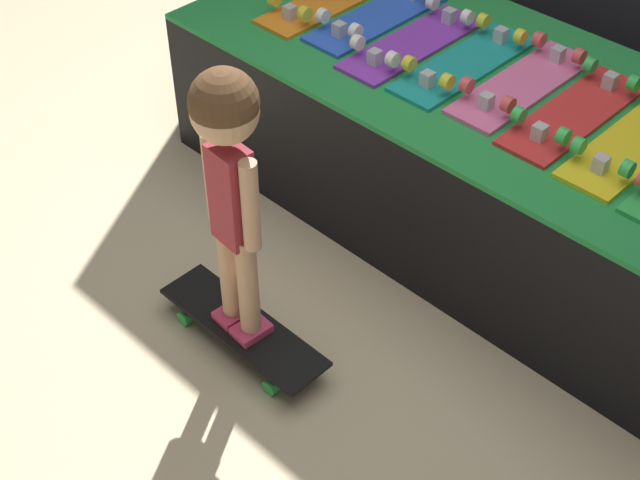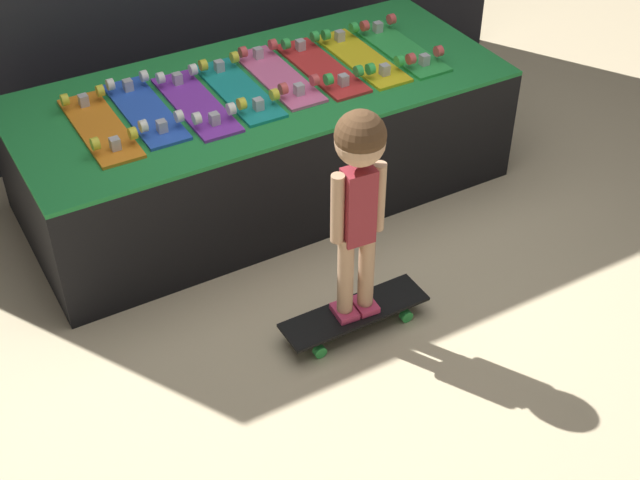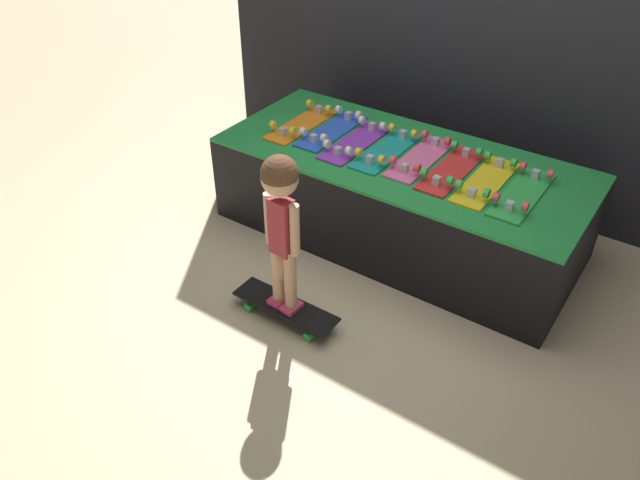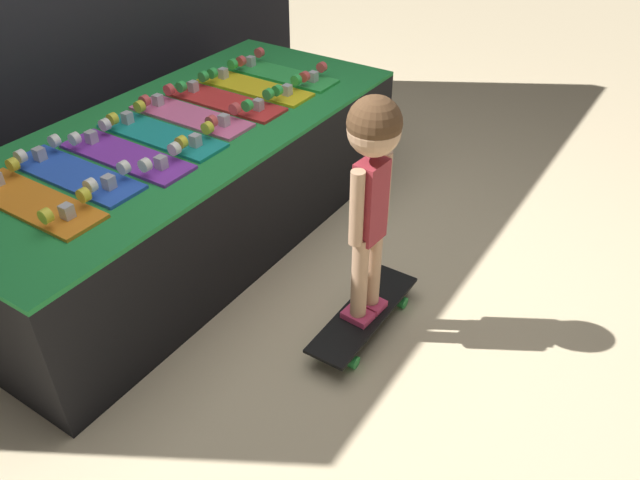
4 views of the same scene
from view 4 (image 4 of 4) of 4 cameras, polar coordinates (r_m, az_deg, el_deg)
ground_plane at (r=2.88m, az=-1.67°, el=-3.67°), size 16.00×16.00×0.00m
display_rack at (r=3.08m, az=-12.20°, el=5.06°), size 2.30×1.00×0.59m
skateboard_orange_on_rack at (r=2.53m, az=-24.87°, el=3.38°), size 0.19×0.62×0.09m
skateboard_blue_on_rack at (r=2.65m, az=-21.56°, el=5.78°), size 0.19×0.62×0.09m
skateboard_purple_on_rack at (r=2.72m, az=-17.33°, el=7.53°), size 0.19×0.62×0.09m
skateboard_teal_on_rack at (r=2.86m, az=-14.34°, el=9.45°), size 0.19×0.62×0.09m
skateboard_pink_on_rack at (r=3.01m, az=-11.77°, el=11.21°), size 0.19×0.62×0.09m
skateboard_red_on_rack at (r=3.14m, az=-8.67°, el=12.59°), size 0.19×0.62×0.09m
skateboard_yellow_on_rack at (r=3.29m, az=-6.02°, el=13.88°), size 0.19×0.62×0.09m
skateboard_green_on_rack at (r=3.44m, az=-3.56°, el=15.03°), size 0.19×0.62×0.09m
skateboard_on_floor at (r=2.60m, az=4.03°, el=-6.87°), size 0.63×0.18×0.09m
child at (r=2.20m, az=4.76°, el=6.19°), size 0.22×0.19×0.94m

